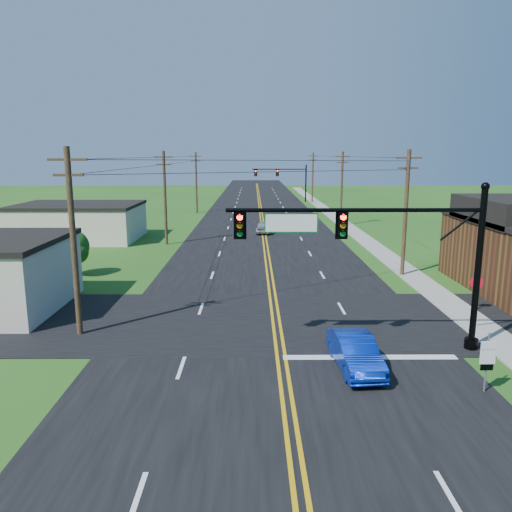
{
  "coord_description": "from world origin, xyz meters",
  "views": [
    {
      "loc": [
        -1.04,
        -13.17,
        8.62
      ],
      "look_at": [
        -0.9,
        10.0,
        3.9
      ],
      "focal_mm": 35.0,
      "sensor_mm": 36.0,
      "label": 1
    }
  ],
  "objects_px": {
    "signal_mast_far": "(282,177)",
    "route_sign": "(487,358)",
    "signal_mast_main": "(377,246)",
    "blue_car": "(355,353)",
    "stop_sign": "(476,286)"
  },
  "relations": [
    {
      "from": "signal_mast_far",
      "to": "route_sign",
      "type": "relative_size",
      "value": 4.75
    },
    {
      "from": "signal_mast_main",
      "to": "signal_mast_far",
      "type": "relative_size",
      "value": 1.03
    },
    {
      "from": "signal_mast_main",
      "to": "blue_car",
      "type": "distance_m",
      "value": 4.73
    },
    {
      "from": "route_sign",
      "to": "blue_car",
      "type": "bearing_deg",
      "value": 153.27
    },
    {
      "from": "signal_mast_far",
      "to": "blue_car",
      "type": "xyz_separation_m",
      "value": [
        -1.32,
        -74.12,
        -3.85
      ]
    },
    {
      "from": "signal_mast_main",
      "to": "stop_sign",
      "type": "height_order",
      "value": "signal_mast_main"
    },
    {
      "from": "signal_mast_far",
      "to": "blue_car",
      "type": "relative_size",
      "value": 2.59
    },
    {
      "from": "route_sign",
      "to": "stop_sign",
      "type": "distance_m",
      "value": 10.46
    },
    {
      "from": "route_sign",
      "to": "signal_mast_main",
      "type": "bearing_deg",
      "value": 125.54
    },
    {
      "from": "signal_mast_main",
      "to": "signal_mast_far",
      "type": "height_order",
      "value": "same"
    },
    {
      "from": "signal_mast_far",
      "to": "route_sign",
      "type": "height_order",
      "value": "signal_mast_far"
    },
    {
      "from": "blue_car",
      "to": "route_sign",
      "type": "bearing_deg",
      "value": -29.44
    },
    {
      "from": "stop_sign",
      "to": "blue_car",
      "type": "bearing_deg",
      "value": -119.1
    },
    {
      "from": "blue_car",
      "to": "stop_sign",
      "type": "relative_size",
      "value": 2.08
    },
    {
      "from": "blue_car",
      "to": "signal_mast_main",
      "type": "bearing_deg",
      "value": 55.78
    }
  ]
}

